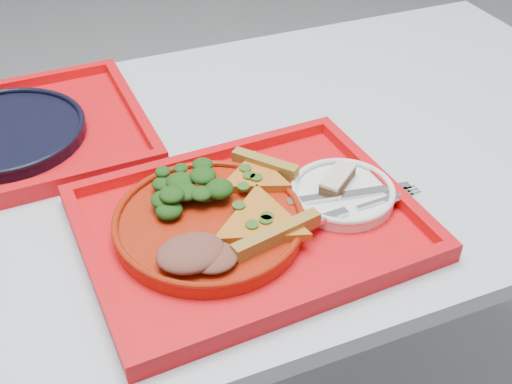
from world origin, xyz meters
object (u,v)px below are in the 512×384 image
tray_far (7,141)px  dessert_bar (338,179)px  tray_main (249,227)px  dinner_plate (209,224)px  navy_plate (5,134)px

tray_far → dessert_bar: (0.44, -0.33, 0.03)m
tray_main → dinner_plate: bearing=166.8°
tray_main → tray_far: same height
tray_main → dinner_plate: (-0.05, 0.01, 0.02)m
dinner_plate → navy_plate: dinner_plate is taller
tray_main → dinner_plate: 0.06m
dinner_plate → dessert_bar: (0.20, 0.01, 0.01)m
tray_far → dinner_plate: bearing=-57.2°
tray_far → dessert_bar: 0.55m
navy_plate → dessert_bar: bearing=-37.5°
dinner_plate → dessert_bar: dessert_bar is taller
dinner_plate → navy_plate: 0.42m
tray_far → navy_plate: (0.00, 0.00, 0.01)m
dessert_bar → dinner_plate: bearing=143.9°
tray_far → navy_plate: navy_plate is taller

